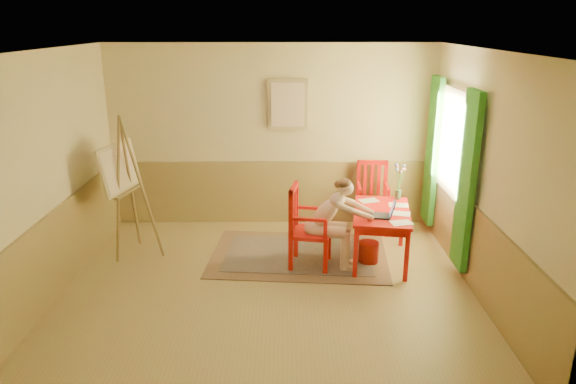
{
  "coord_description": "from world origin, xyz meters",
  "views": [
    {
      "loc": [
        0.24,
        -5.71,
        3.09
      ],
      "look_at": [
        0.25,
        0.55,
        1.05
      ],
      "focal_mm": 32.73,
      "sensor_mm": 36.0,
      "label": 1
    }
  ],
  "objects_px": {
    "laptop": "(383,213)",
    "easel": "(122,174)",
    "table": "(382,217)",
    "figure": "(332,219)",
    "chair_back": "(372,197)",
    "chair_left": "(306,227)"
  },
  "relations": [
    {
      "from": "chair_back",
      "to": "laptop",
      "type": "distance_m",
      "value": 1.37
    },
    {
      "from": "figure",
      "to": "chair_back",
      "type": "bearing_deg",
      "value": 60.99
    },
    {
      "from": "chair_left",
      "to": "figure",
      "type": "relative_size",
      "value": 0.9
    },
    {
      "from": "easel",
      "to": "table",
      "type": "bearing_deg",
      "value": -4.53
    },
    {
      "from": "chair_back",
      "to": "table",
      "type": "bearing_deg",
      "value": -92.84
    },
    {
      "from": "figure",
      "to": "easel",
      "type": "relative_size",
      "value": 0.63
    },
    {
      "from": "laptop",
      "to": "easel",
      "type": "xyz_separation_m",
      "value": [
        -3.43,
        0.5,
        0.38
      ]
    },
    {
      "from": "chair_left",
      "to": "easel",
      "type": "distance_m",
      "value": 2.57
    },
    {
      "from": "easel",
      "to": "laptop",
      "type": "bearing_deg",
      "value": -8.29
    },
    {
      "from": "chair_left",
      "to": "table",
      "type": "bearing_deg",
      "value": 8.37
    },
    {
      "from": "chair_back",
      "to": "figure",
      "type": "distance_m",
      "value": 1.51
    },
    {
      "from": "chair_back",
      "to": "easel",
      "type": "xyz_separation_m",
      "value": [
        -3.52,
        -0.85,
        0.62
      ]
    },
    {
      "from": "chair_left",
      "to": "easel",
      "type": "xyz_separation_m",
      "value": [
        -2.46,
        0.42,
        0.6
      ]
    },
    {
      "from": "table",
      "to": "easel",
      "type": "height_order",
      "value": "easel"
    },
    {
      "from": "figure",
      "to": "laptop",
      "type": "xyz_separation_m",
      "value": [
        0.64,
        -0.03,
        0.09
      ]
    },
    {
      "from": "chair_left",
      "to": "easel",
      "type": "relative_size",
      "value": 0.57
    },
    {
      "from": "chair_left",
      "to": "figure",
      "type": "height_order",
      "value": "figure"
    },
    {
      "from": "table",
      "to": "chair_back",
      "type": "relative_size",
      "value": 1.22
    },
    {
      "from": "figure",
      "to": "laptop",
      "type": "distance_m",
      "value": 0.65
    },
    {
      "from": "chair_left",
      "to": "laptop",
      "type": "xyz_separation_m",
      "value": [
        0.97,
        -0.08,
        0.22
      ]
    },
    {
      "from": "laptop",
      "to": "easel",
      "type": "height_order",
      "value": "easel"
    },
    {
      "from": "chair_left",
      "to": "laptop",
      "type": "relative_size",
      "value": 2.67
    }
  ]
}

